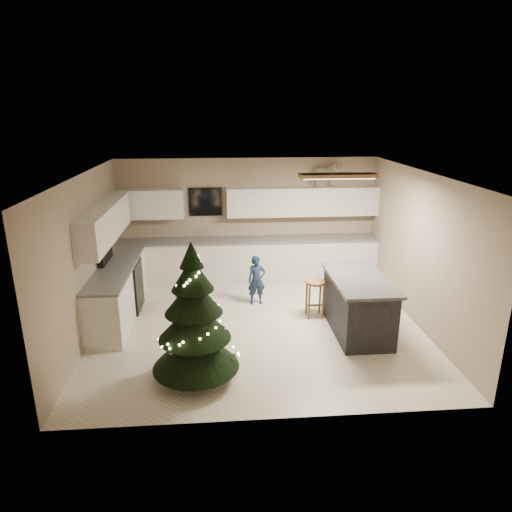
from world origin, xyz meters
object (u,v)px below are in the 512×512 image
Objects in this scene: island at (358,304)px; christmas_tree at (194,325)px; toddler at (257,280)px; rocking_horse at (325,174)px; bar_stool at (315,290)px.

island is 0.86× the size of christmas_tree.
rocking_horse reaches higher than toddler.
island reaches higher than toddler.
bar_stool is 1.07× the size of rocking_horse.
rocking_horse is at bearing 90.79° from island.
christmas_tree is 4.86m from rocking_horse.
bar_stool is 1.18m from toddler.
toddler reaches higher than bar_stool.
christmas_tree is (-2.03, -1.83, 0.31)m from bar_stool.
rocking_horse is (-0.04, 2.65, 1.79)m from island.
bar_stool is (-0.59, 0.63, 0.02)m from island.
christmas_tree is at bearing 140.90° from rocking_horse.
bar_stool is 2.74m from rocking_horse.
christmas_tree is at bearing -155.44° from island.
toddler is (1.04, 2.47, -0.34)m from christmas_tree.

